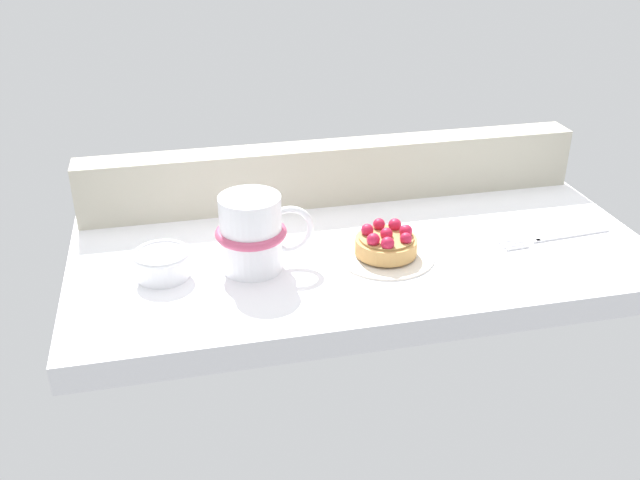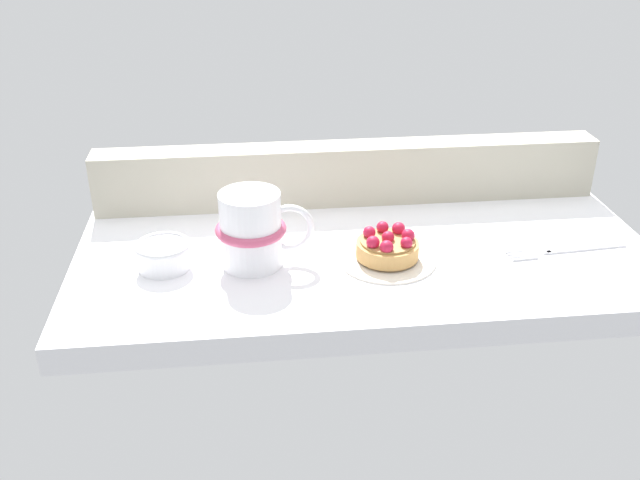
% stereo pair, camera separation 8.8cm
% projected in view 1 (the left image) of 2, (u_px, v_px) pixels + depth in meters
% --- Properties ---
extents(ground_plane, '(0.76, 0.37, 0.03)m').
position_uv_depth(ground_plane, '(362.00, 258.00, 0.95)').
color(ground_plane, white).
extents(window_rail_back, '(0.74, 0.05, 0.09)m').
position_uv_depth(window_rail_back, '(334.00, 172.00, 1.05)').
color(window_rail_back, '#B2AD99').
rests_on(window_rail_back, ground_plane).
extents(dessert_plate, '(0.13, 0.13, 0.01)m').
position_uv_depth(dessert_plate, '(385.00, 255.00, 0.91)').
color(dessert_plate, silver).
rests_on(dessert_plate, ground_plane).
extents(raspberry_tart, '(0.08, 0.08, 0.04)m').
position_uv_depth(raspberry_tart, '(386.00, 242.00, 0.90)').
color(raspberry_tart, tan).
rests_on(raspberry_tart, dessert_plate).
extents(coffee_mug, '(0.12, 0.09, 0.10)m').
position_uv_depth(coffee_mug, '(253.00, 233.00, 0.87)').
color(coffee_mug, white).
rests_on(coffee_mug, ground_plane).
extents(dessert_fork, '(0.17, 0.03, 0.01)m').
position_uv_depth(dessert_fork, '(554.00, 237.00, 0.96)').
color(dessert_fork, silver).
rests_on(dessert_fork, ground_plane).
extents(sugar_bowl, '(0.07, 0.07, 0.03)m').
position_uv_depth(sugar_bowl, '(162.00, 263.00, 0.86)').
color(sugar_bowl, white).
rests_on(sugar_bowl, ground_plane).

